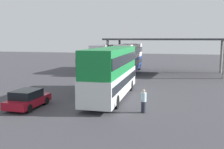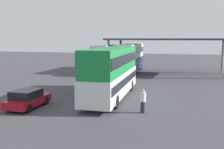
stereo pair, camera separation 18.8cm
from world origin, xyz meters
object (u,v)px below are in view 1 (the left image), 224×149
(double_decker_near_canopy, at_px, (107,56))
(pedestrian_waiting, at_px, (144,101))
(parked_hatchback, at_px, (28,99))
(double_decker_mid_row, at_px, (129,57))
(double_decker_main, at_px, (112,71))

(double_decker_near_canopy, height_order, pedestrian_waiting, double_decker_near_canopy)
(parked_hatchback, distance_m, double_decker_mid_row, 22.19)
(double_decker_main, distance_m, double_decker_near_canopy, 18.99)
(double_decker_near_canopy, distance_m, double_decker_mid_row, 3.92)
(parked_hatchback, height_order, double_decker_near_canopy, double_decker_near_canopy)
(double_decker_main, distance_m, pedestrian_waiting, 5.33)
(double_decker_near_canopy, xyz_separation_m, pedestrian_waiting, (8.74, -22.13, -1.44))
(parked_hatchback, xyz_separation_m, pedestrian_waiting, (8.36, 0.84, 0.14))
(parked_hatchback, relative_size, double_decker_near_canopy, 0.38)
(double_decker_main, height_order, parked_hatchback, double_decker_main)
(parked_hatchback, xyz_separation_m, double_decker_mid_row, (3.38, 21.87, 1.64))
(parked_hatchback, bearing_deg, double_decker_near_canopy, 1.27)
(double_decker_main, height_order, double_decker_mid_row, double_decker_main)
(double_decker_mid_row, relative_size, pedestrian_waiting, 6.33)
(double_decker_main, height_order, double_decker_near_canopy, double_decker_main)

